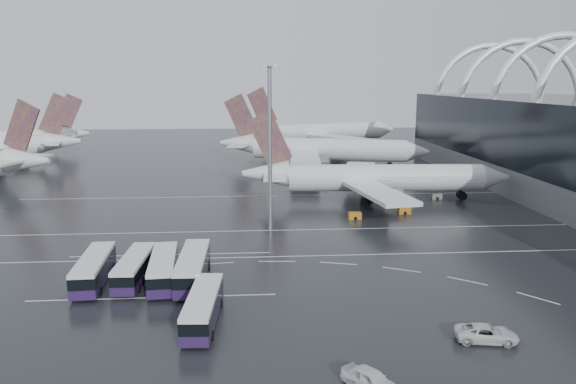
{
  "coord_description": "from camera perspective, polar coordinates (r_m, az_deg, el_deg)",
  "views": [
    {
      "loc": [
        -13.06,
        -76.9,
        24.21
      ],
      "look_at": [
        -6.73,
        8.93,
        7.0
      ],
      "focal_mm": 35.0,
      "sensor_mm": 36.0,
      "label": 1
    }
  ],
  "objects": [
    {
      "name": "ground",
      "position": [
        81.67,
        5.21,
        -5.98
      ],
      "size": [
        420.0,
        420.0,
        0.0
      ],
      "primitive_type": "plane",
      "color": "black",
      "rests_on": "ground"
    },
    {
      "name": "lane_marking_near",
      "position": [
        79.79,
        5.44,
        -6.4
      ],
      "size": [
        120.0,
        0.25,
        0.01
      ],
      "primitive_type": "cube",
      "color": "silver",
      "rests_on": "ground"
    },
    {
      "name": "lane_marking_mid",
      "position": [
        93.05,
        4.01,
        -3.8
      ],
      "size": [
        120.0,
        0.25,
        0.01
      ],
      "primitive_type": "cube",
      "color": "silver",
      "rests_on": "ground"
    },
    {
      "name": "lane_marking_far",
      "position": [
        120.09,
        2.11,
        -0.33
      ],
      "size": [
        120.0,
        0.25,
        0.01
      ],
      "primitive_type": "cube",
      "color": "silver",
      "rests_on": "ground"
    },
    {
      "name": "bus_bay_line_south",
      "position": [
        66.44,
        -13.62,
        -10.39
      ],
      "size": [
        28.0,
        0.25,
        0.01
      ],
      "primitive_type": "cube",
      "color": "silver",
      "rests_on": "ground"
    },
    {
      "name": "bus_bay_line_north",
      "position": [
        81.35,
        -11.82,
        -6.25
      ],
      "size": [
        28.0,
        0.25,
        0.01
      ],
      "primitive_type": "cube",
      "color": "silver",
      "rests_on": "ground"
    },
    {
      "name": "airliner_main",
      "position": [
        114.93,
        8.49,
        1.37
      ],
      "size": [
        54.4,
        47.7,
        18.43
      ],
      "rotation": [
        0.0,
        0.0,
        -0.05
      ],
      "color": "silver",
      "rests_on": "ground"
    },
    {
      "name": "airliner_gate_b",
      "position": [
        157.37,
        3.01,
        4.33
      ],
      "size": [
        57.96,
        51.42,
        20.49
      ],
      "rotation": [
        0.0,
        0.0,
        -0.29
      ],
      "color": "silver",
      "rests_on": "ground"
    },
    {
      "name": "airliner_gate_c",
      "position": [
        203.85,
        3.35,
        6.02
      ],
      "size": [
        59.47,
        54.26,
        22.0
      ],
      "rotation": [
        0.0,
        0.0,
        0.38
      ],
      "color": "silver",
      "rests_on": "ground"
    },
    {
      "name": "jet_remote_far",
      "position": [
        206.41,
        -25.61,
        4.9
      ],
      "size": [
        44.58,
        36.28,
        19.85
      ],
      "rotation": [
        0.0,
        0.0,
        3.49
      ],
      "color": "silver",
      "rests_on": "ground"
    },
    {
      "name": "bus_row_near_a",
      "position": [
        72.43,
        -19.12,
        -7.36
      ],
      "size": [
        3.71,
        13.41,
        3.27
      ],
      "rotation": [
        0.0,
        0.0,
        1.62
      ],
      "color": "#21133C",
      "rests_on": "ground"
    },
    {
      "name": "bus_row_near_b",
      "position": [
        71.8,
        -15.35,
        -7.4
      ],
      "size": [
        3.32,
        12.53,
        3.06
      ],
      "rotation": [
        0.0,
        0.0,
        1.54
      ],
      "color": "#21133C",
      "rests_on": "ground"
    },
    {
      "name": "bus_row_near_c",
      "position": [
        70.41,
        -12.56,
        -7.56
      ],
      "size": [
        3.91,
        13.19,
        3.2
      ],
      "rotation": [
        0.0,
        0.0,
        1.65
      ],
      "color": "#21133C",
      "rests_on": "ground"
    },
    {
      "name": "bus_row_near_d",
      "position": [
        69.78,
        -9.65,
        -7.52
      ],
      "size": [
        3.5,
        13.93,
        3.42
      ],
      "rotation": [
        0.0,
        0.0,
        1.56
      ],
      "color": "#21133C",
      "rests_on": "ground"
    },
    {
      "name": "bus_row_far_c",
      "position": [
        58.51,
        -8.64,
        -11.47
      ],
      "size": [
        3.64,
        12.62,
        3.07
      ],
      "rotation": [
        0.0,
        0.0,
        1.5
      ],
      "color": "#21133C",
      "rests_on": "ground"
    },
    {
      "name": "van_curve_a",
      "position": [
        57.5,
        19.51,
        -13.39
      ],
      "size": [
        6.23,
        3.7,
        1.62
      ],
      "primitive_type": "imported",
      "rotation": [
        0.0,
        0.0,
        1.39
      ],
      "color": "silver",
      "rests_on": "ground"
    },
    {
      "name": "van_curve_b",
      "position": [
        47.29,
        8.46,
        -18.38
      ],
      "size": [
        4.91,
        5.36,
        1.77
      ],
      "primitive_type": "imported",
      "rotation": [
        0.0,
        0.0,
        0.68
      ],
      "color": "silver",
      "rests_on": "ground"
    },
    {
      "name": "floodlight_mast",
      "position": [
        90.34,
        -1.86,
        6.75
      ],
      "size": [
        2.08,
        2.08,
        27.1
      ],
      "color": "gray",
      "rests_on": "ground"
    },
    {
      "name": "gse_cart_belly_a",
      "position": [
        105.58,
        11.72,
        -1.85
      ],
      "size": [
        2.21,
        1.3,
        1.2
      ],
      "primitive_type": "cube",
      "color": "#B56C18",
      "rests_on": "ground"
    },
    {
      "name": "gse_cart_belly_b",
      "position": [
        120.28,
        14.85,
        -0.4
      ],
      "size": [
        2.13,
        1.26,
        1.16
      ],
      "primitive_type": "cube",
      "color": "slate",
      "rests_on": "ground"
    },
    {
      "name": "gse_cart_belly_c",
      "position": [
        100.13,
        6.81,
        -2.4
      ],
      "size": [
        2.24,
        1.33,
        1.22
      ],
      "primitive_type": "cube",
      "color": "#B56C18",
      "rests_on": "ground"
    },
    {
      "name": "gse_cart_belly_e",
      "position": [
        119.71,
        10.28,
        -0.24
      ],
      "size": [
        2.3,
        1.36,
        1.25
      ],
      "primitive_type": "cube",
      "color": "#B56C18",
      "rests_on": "ground"
    }
  ]
}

